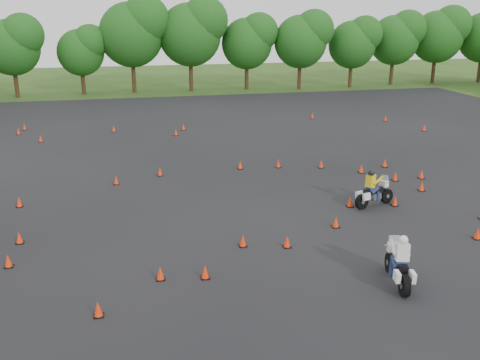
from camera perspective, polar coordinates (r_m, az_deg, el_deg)
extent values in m
plane|color=#2D5119|center=(21.26, 2.40, -6.30)|extent=(140.00, 140.00, 0.00)
plane|color=black|center=(26.70, -0.95, -1.17)|extent=(62.00, 62.00, 0.00)
cone|color=#F2310A|center=(18.34, -8.50, -9.83)|extent=(0.26, 0.26, 0.45)
cone|color=#F2310A|center=(18.27, -3.74, -9.78)|extent=(0.26, 0.26, 0.45)
cone|color=#F2310A|center=(20.52, 0.31, -6.50)|extent=(0.26, 0.26, 0.45)
cone|color=#F2310A|center=(16.72, -14.89, -13.20)|extent=(0.26, 0.26, 0.45)
cone|color=#F2310A|center=(44.98, 7.73, 6.80)|extent=(0.26, 0.26, 0.45)
cone|color=#F2310A|center=(22.47, -22.48, -5.72)|extent=(0.26, 0.26, 0.45)
cone|color=#F2310A|center=(31.79, 15.19, 1.75)|extent=(0.26, 0.26, 0.45)
cone|color=#F2310A|center=(30.20, 18.80, 0.57)|extent=(0.26, 0.26, 0.45)
cone|color=#F2310A|center=(30.68, 4.10, 1.76)|extent=(0.26, 0.26, 0.45)
cone|color=#F2310A|center=(26.52, -22.50, -2.19)|extent=(0.26, 0.26, 0.45)
cone|color=#F2310A|center=(42.22, 19.07, 5.26)|extent=(0.26, 0.26, 0.45)
cone|color=#F2310A|center=(40.44, -6.06, 5.63)|extent=(0.26, 0.26, 0.45)
cone|color=#F2310A|center=(20.64, -23.50, -7.94)|extent=(0.26, 0.26, 0.45)
cone|color=#F2310A|center=(29.39, -8.53, 0.89)|extent=(0.26, 0.26, 0.45)
cone|color=#F2310A|center=(25.03, 11.67, -2.31)|extent=(0.26, 0.26, 0.45)
cone|color=#F2310A|center=(39.04, -20.50, 4.16)|extent=(0.26, 0.26, 0.45)
cone|color=#F2310A|center=(30.35, 12.81, 1.17)|extent=(0.26, 0.26, 0.45)
cone|color=#F2310A|center=(43.40, -22.01, 5.26)|extent=(0.26, 0.26, 0.45)
cone|color=#F2310A|center=(28.14, 18.81, -0.66)|extent=(0.26, 0.26, 0.45)
cone|color=#F2310A|center=(45.10, 15.25, 6.36)|extent=(0.26, 0.26, 0.45)
cone|color=#F2310A|center=(40.77, -13.33, 5.34)|extent=(0.26, 0.26, 0.45)
cone|color=#F2310A|center=(22.60, 10.18, -4.45)|extent=(0.26, 0.26, 0.45)
cone|color=#F2310A|center=(41.98, -22.57, 4.81)|extent=(0.26, 0.26, 0.45)
cone|color=#F2310A|center=(30.89, 8.65, 1.71)|extent=(0.26, 0.26, 0.45)
cone|color=#F2310A|center=(30.32, 0.02, 1.61)|extent=(0.26, 0.26, 0.45)
cone|color=#F2310A|center=(28.37, -13.08, -0.01)|extent=(0.26, 0.26, 0.45)
cone|color=#F2310A|center=(25.67, 16.19, -2.16)|extent=(0.26, 0.26, 0.45)
cone|color=#F2310A|center=(20.53, 5.05, -6.56)|extent=(0.26, 0.26, 0.45)
cone|color=#F2310A|center=(38.77, -6.86, 5.07)|extent=(0.26, 0.26, 0.45)
cone|color=#F2310A|center=(23.14, 24.01, -5.24)|extent=(0.26, 0.26, 0.45)
cone|color=#F2310A|center=(29.38, 16.23, 0.35)|extent=(0.26, 0.26, 0.45)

